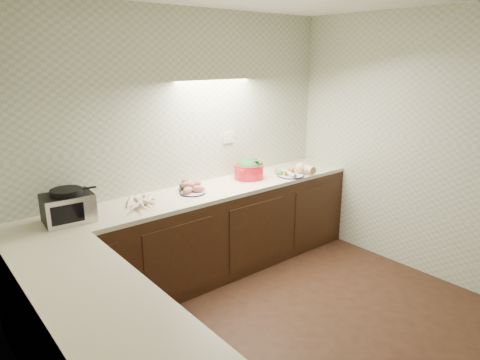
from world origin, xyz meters
TOP-DOWN VIEW (x-y plane):
  - room at (0.00, 0.00)m, footprint 3.60×3.60m
  - counter at (-0.68, 0.68)m, footprint 3.60×3.60m
  - toaster_oven at (-1.25, 1.52)m, footprint 0.39×0.32m
  - parsnip_pile at (-0.60, 1.49)m, footprint 0.30×0.36m
  - sweet_potato_plate at (-0.10, 1.51)m, footprint 0.25×0.25m
  - onion_bowl at (-0.09, 1.62)m, footprint 0.15×0.15m
  - dutch_oven at (0.65, 1.56)m, footprint 0.41×0.41m
  - veg_plate at (1.12, 1.34)m, footprint 0.38×0.33m

SIDE VIEW (x-z plane):
  - counter at x=-0.68m, z-range 0.00..0.90m
  - parsnip_pile at x=-0.60m, z-range 0.90..0.97m
  - sweet_potato_plate at x=-0.10m, z-range 0.89..1.00m
  - onion_bowl at x=-0.09m, z-range 0.89..1.00m
  - veg_plate at x=1.12m, z-range 0.88..1.02m
  - dutch_oven at x=0.65m, z-range 0.90..1.11m
  - toaster_oven at x=-1.25m, z-range 0.89..1.16m
  - room at x=0.00m, z-range 0.33..2.93m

